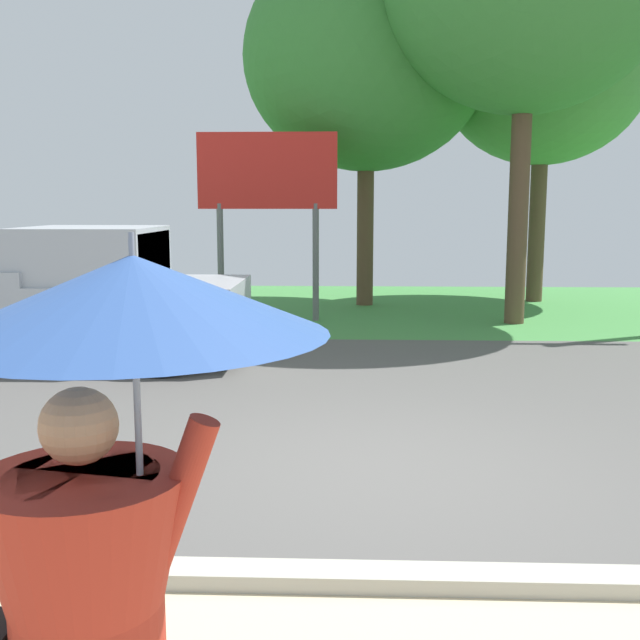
# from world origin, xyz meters

# --- Properties ---
(ground_plane) EXTENTS (40.00, 22.00, 0.20)m
(ground_plane) POSITION_xyz_m (0.00, 2.95, -0.05)
(ground_plane) COLOR #565451
(monk_pedestrian) EXTENTS (1.11, 1.07, 2.13)m
(monk_pedestrian) POSITION_xyz_m (-0.92, -4.10, 1.13)
(monk_pedestrian) COLOR #B22D1E
(monk_pedestrian) RESTS_ON ground_plane
(pickup_truck) EXTENTS (5.20, 2.28, 1.88)m
(pickup_truck) POSITION_xyz_m (-4.27, 4.26, 0.87)
(pickup_truck) COLOR #ADB2BA
(pickup_truck) RESTS_ON ground_plane
(roadside_billboard) EXTENTS (2.60, 0.12, 3.50)m
(roadside_billboard) POSITION_xyz_m (-1.73, 8.03, 2.55)
(roadside_billboard) COLOR slate
(roadside_billboard) RESTS_ON ground_plane
(tree_left_far) EXTENTS (5.18, 5.18, 7.59)m
(tree_left_far) POSITION_xyz_m (0.14, 10.31, 5.22)
(tree_left_far) COLOR brown
(tree_left_far) RESTS_ON ground_plane
(tree_right_mid) EXTENTS (4.55, 4.55, 7.18)m
(tree_right_mid) POSITION_xyz_m (4.01, 11.08, 5.09)
(tree_right_mid) COLOR brown
(tree_right_mid) RESTS_ON ground_plane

